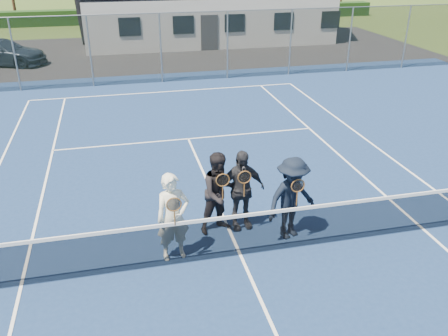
{
  "coord_description": "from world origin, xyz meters",
  "views": [
    {
      "loc": [
        -2.1,
        -7.5,
        5.62
      ],
      "look_at": [
        0.02,
        1.5,
        1.25
      ],
      "focal_mm": 38.0,
      "sensor_mm": 36.0,
      "label": 1
    }
  ],
  "objects_px": {
    "tennis_net": "(241,233)",
    "player_c": "(241,190)",
    "car_c": "(1,52)",
    "player_d": "(292,198)",
    "player_a": "(173,217)",
    "player_b": "(220,193)"
  },
  "relations": [
    {
      "from": "car_c",
      "to": "player_c",
      "type": "relative_size",
      "value": 2.48
    },
    {
      "from": "player_a",
      "to": "tennis_net",
      "type": "bearing_deg",
      "value": -11.51
    },
    {
      "from": "car_c",
      "to": "tennis_net",
      "type": "xyz_separation_m",
      "value": [
        7.59,
        -18.82,
        -0.11
      ]
    },
    {
      "from": "car_c",
      "to": "tennis_net",
      "type": "distance_m",
      "value": 20.29
    },
    {
      "from": "player_a",
      "to": "player_b",
      "type": "height_order",
      "value": "same"
    },
    {
      "from": "player_b",
      "to": "player_c",
      "type": "xyz_separation_m",
      "value": [
        0.46,
        0.03,
        0.0
      ]
    },
    {
      "from": "tennis_net",
      "to": "player_a",
      "type": "bearing_deg",
      "value": 168.49
    },
    {
      "from": "tennis_net",
      "to": "player_c",
      "type": "relative_size",
      "value": 6.49
    },
    {
      "from": "tennis_net",
      "to": "player_b",
      "type": "height_order",
      "value": "player_b"
    },
    {
      "from": "player_d",
      "to": "car_c",
      "type": "bearing_deg",
      "value": 115.54
    },
    {
      "from": "tennis_net",
      "to": "player_c",
      "type": "xyz_separation_m",
      "value": [
        0.27,
        1.04,
        0.38
      ]
    },
    {
      "from": "player_a",
      "to": "player_b",
      "type": "distance_m",
      "value": 1.32
    },
    {
      "from": "player_b",
      "to": "player_c",
      "type": "bearing_deg",
      "value": 3.24
    },
    {
      "from": "player_b",
      "to": "player_d",
      "type": "bearing_deg",
      "value": -22.48
    },
    {
      "from": "tennis_net",
      "to": "player_d",
      "type": "relative_size",
      "value": 6.49
    },
    {
      "from": "player_c",
      "to": "player_a",
      "type": "bearing_deg",
      "value": -153.16
    },
    {
      "from": "car_c",
      "to": "player_b",
      "type": "distance_m",
      "value": 19.28
    },
    {
      "from": "tennis_net",
      "to": "player_d",
      "type": "bearing_deg",
      "value": 20.41
    },
    {
      "from": "car_c",
      "to": "player_b",
      "type": "bearing_deg",
      "value": -138.21
    },
    {
      "from": "tennis_net",
      "to": "player_b",
      "type": "bearing_deg",
      "value": 100.37
    },
    {
      "from": "car_c",
      "to": "player_a",
      "type": "bearing_deg",
      "value": -142.0
    },
    {
      "from": "car_c",
      "to": "player_d",
      "type": "height_order",
      "value": "player_d"
    }
  ]
}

